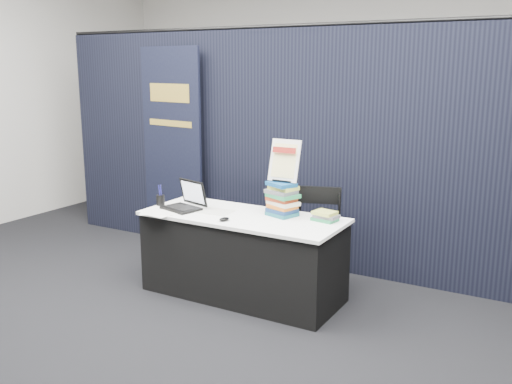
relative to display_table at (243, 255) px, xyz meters
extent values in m
plane|color=black|center=(0.00, -0.55, -0.38)|extent=(8.00, 8.00, 0.00)
cube|color=beige|center=(0.00, 3.45, 1.37)|extent=(8.00, 0.02, 3.50)
cube|color=black|center=(0.00, 1.05, 0.82)|extent=(6.00, 0.08, 2.40)
cube|color=black|center=(0.00, 0.00, -0.02)|extent=(1.76, 0.71, 0.72)
cube|color=white|center=(0.00, 0.00, 0.36)|extent=(1.80, 0.75, 0.03)
cube|color=black|center=(-0.59, -0.11, 0.38)|extent=(0.39, 0.32, 0.02)
cube|color=black|center=(-0.59, 0.01, 0.51)|extent=(0.34, 0.15, 0.24)
cube|color=white|center=(-0.59, 0.00, 0.51)|extent=(0.29, 0.12, 0.19)
ellipsoid|color=black|center=(-0.03, -0.24, 0.39)|extent=(0.09, 0.11, 0.03)
cube|color=white|center=(-0.70, -0.30, 0.38)|extent=(0.37, 0.34, 0.00)
cube|color=white|center=(-0.68, -0.33, 0.38)|extent=(0.30, 0.23, 0.00)
cube|color=silver|center=(-0.29, -0.02, 0.38)|extent=(0.34, 0.25, 0.00)
cylinder|color=black|center=(-0.86, -0.07, 0.42)|extent=(0.10, 0.10, 0.10)
cube|color=#1A5B65|center=(0.31, 0.16, 0.39)|extent=(0.30, 0.26, 0.03)
cube|color=navy|center=(0.31, 0.16, 0.42)|extent=(0.30, 0.26, 0.03)
cube|color=orange|center=(0.31, 0.16, 0.46)|extent=(0.30, 0.26, 0.03)
cube|color=beige|center=(0.31, 0.16, 0.49)|extent=(0.30, 0.26, 0.03)
cube|color=maroon|center=(0.31, 0.16, 0.52)|extent=(0.30, 0.26, 0.03)
cube|color=#22804C|center=(0.31, 0.16, 0.56)|extent=(0.30, 0.26, 0.03)
cube|color=#57575C|center=(0.31, 0.16, 0.59)|extent=(0.30, 0.26, 0.03)
cube|color=#B4BD4B|center=(0.31, 0.16, 0.62)|extent=(0.30, 0.26, 0.03)
cube|color=navy|center=(0.31, 0.16, 0.66)|extent=(0.30, 0.26, 0.03)
cube|color=#22804C|center=(0.71, 0.18, 0.39)|extent=(0.22, 0.19, 0.03)
cube|color=#57575C|center=(0.71, 0.18, 0.42)|extent=(0.22, 0.19, 0.03)
cube|color=#B4BD4B|center=(0.71, 0.18, 0.44)|extent=(0.22, 0.19, 0.03)
cube|color=black|center=(0.31, 0.15, 0.69)|extent=(0.18, 0.02, 0.02)
cylinder|color=black|center=(0.24, 0.23, 0.79)|extent=(0.01, 0.10, 0.27)
cylinder|color=black|center=(0.38, 0.23, 0.79)|extent=(0.01, 0.10, 0.27)
cube|color=white|center=(0.31, 0.20, 0.86)|extent=(0.28, 0.11, 0.36)
cube|color=#F2E897|center=(0.31, 0.19, 0.86)|extent=(0.22, 0.08, 0.29)
cube|color=maroon|center=(0.31, 0.18, 0.95)|extent=(0.22, 0.02, 0.05)
cube|color=black|center=(-1.52, 0.93, -0.33)|extent=(0.96, 0.24, 0.09)
cube|color=black|center=(-1.52, 0.95, 0.75)|extent=(0.89, 0.16, 2.25)
cube|color=gold|center=(-1.52, 0.93, 1.37)|extent=(0.61, 0.09, 0.20)
cube|color=gold|center=(-1.52, 0.93, 1.03)|extent=(0.67, 0.10, 0.07)
cylinder|color=black|center=(0.25, 0.24, -0.15)|extent=(0.02, 0.02, 0.45)
cylinder|color=black|center=(0.65, 0.24, -0.15)|extent=(0.02, 0.02, 0.45)
cylinder|color=black|center=(0.25, 0.65, -0.15)|extent=(0.02, 0.02, 0.45)
cylinder|color=black|center=(0.65, 0.65, -0.15)|extent=(0.02, 0.02, 0.45)
cube|color=black|center=(0.45, 0.44, 0.10)|extent=(0.53, 0.53, 0.04)
cube|color=black|center=(0.45, 0.65, 0.48)|extent=(0.39, 0.15, 0.16)
camera|label=1|loc=(2.53, -4.15, 1.66)|focal=40.00mm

